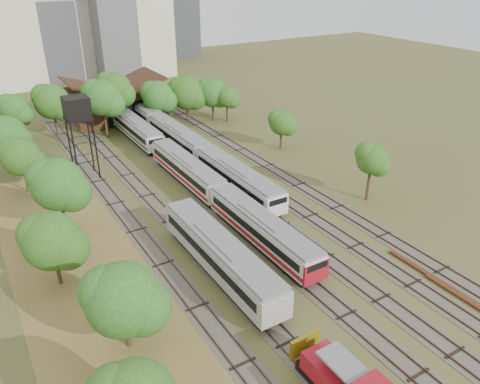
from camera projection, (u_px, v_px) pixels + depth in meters
ground at (331, 281)px, 42.43m from camera, size 240.00×240.00×0.00m
dry_grass_patch at (110, 299)px, 40.16m from camera, size 14.00×60.00×0.04m
tracks at (200, 182)px, 61.22m from camera, size 24.60×80.00×0.19m
railcar_red_set at (220, 196)px, 53.79m from camera, size 2.72×34.57×3.36m
railcar_green_set at (179, 138)px, 71.04m from camera, size 2.86×52.08×3.53m
railcar_rear at (137, 130)px, 74.63m from camera, size 2.74×16.08×3.38m
old_grey_coach at (220, 255)px, 42.60m from camera, size 3.02×18.00×3.73m
water_tower at (77, 110)px, 58.85m from camera, size 3.15×3.15×10.90m
rail_pile_near at (464, 298)px, 40.10m from camera, size 0.51×7.67×0.26m
rail_pile_far at (424, 272)px, 43.53m from camera, size 0.50×7.93×0.26m
maintenance_shed at (116, 102)px, 85.01m from camera, size 16.45×11.55×7.58m
tree_band_left at (44, 194)px, 47.56m from camera, size 8.10×64.73×8.52m
tree_band_far at (130, 96)px, 77.94m from camera, size 36.83×9.38×9.61m
tree_band_right at (282, 122)px, 69.43m from camera, size 4.83×39.14×7.17m
tower_far_right at (172, 7)px, 136.16m from camera, size 12.00×12.00×28.00m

